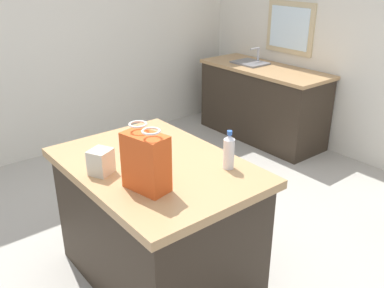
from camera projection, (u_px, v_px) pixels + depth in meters
ground at (182, 247)px, 3.31m from camera, size 6.10×6.10×0.00m
back_wall at (379, 44)px, 4.26m from camera, size 4.82×0.13×2.59m
left_wall at (44, 39)px, 4.51m from camera, size 0.10×5.08×2.59m
kitchen_island at (157, 222)px, 2.84m from camera, size 1.35×0.96×0.89m
sink_counter at (262, 102)px, 5.20m from camera, size 1.64×0.65×1.08m
shopping_bag at (146, 162)px, 2.30m from camera, size 0.28×0.19×0.37m
small_box at (101, 162)px, 2.51m from camera, size 0.16×0.17×0.15m
bottle at (229, 152)px, 2.56m from camera, size 0.07×0.07×0.25m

